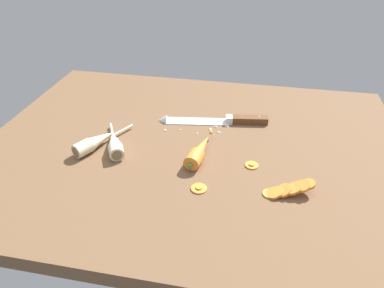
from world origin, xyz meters
The scene contains 9 objects.
ground_plane centered at (0.00, 0.00, -2.00)cm, with size 120.00×90.00×4.00cm, color brown.
chefs_knife centered at (3.02, 13.54, 0.65)cm, with size 34.83×8.27×4.18cm.
whole_carrot centered at (2.75, -5.69, 2.10)cm, with size 6.46×17.83×4.20cm.
parsnip_front centered at (-26.58, -6.74, 1.98)cm, with size 11.81×18.86×4.00cm.
parsnip_mid_left centered at (-21.04, -6.48, 1.98)cm, with size 10.60×17.45×4.00cm.
carrot_slice_stack centered at (25.83, -16.33, 1.44)cm, with size 12.01×5.90×4.01cm.
carrot_slice_stray_near centered at (4.90, -18.56, 0.36)cm, with size 3.88×3.88×0.70cm.
carrot_slice_stray_mid centered at (16.91, -6.91, 0.36)cm, with size 3.49×3.49×0.70cm.
mince_crumbs centered at (0.56, 9.42, 0.38)cm, with size 19.35×7.16×0.88cm.
Camera 1 is at (15.29, -81.36, 56.00)cm, focal length 32.68 mm.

